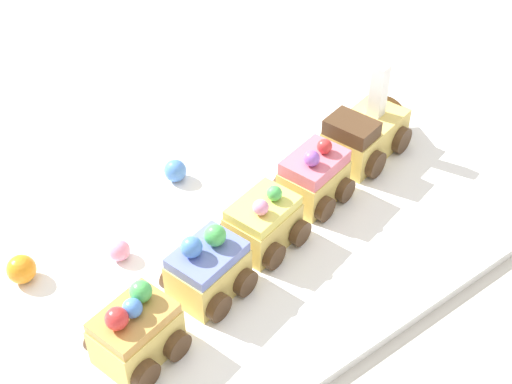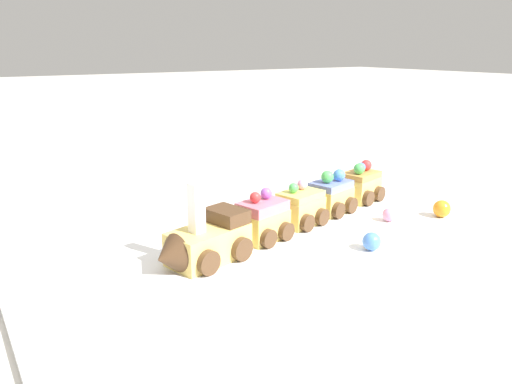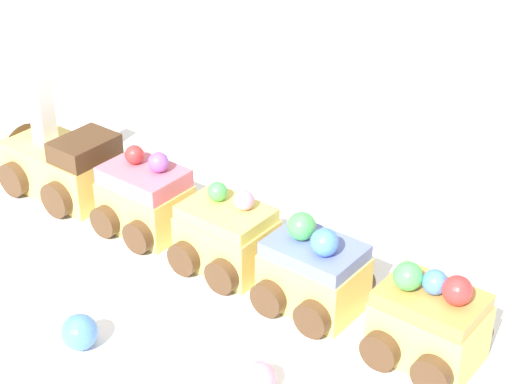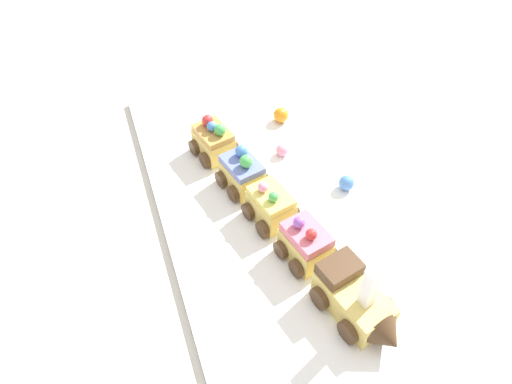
{
  "view_description": "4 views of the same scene",
  "coord_description": "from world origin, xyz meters",
  "px_view_note": "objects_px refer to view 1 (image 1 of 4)",
  "views": [
    {
      "loc": [
        -0.36,
        -0.44,
        0.55
      ],
      "look_at": [
        -0.01,
        0.03,
        0.04
      ],
      "focal_mm": 50.0,
      "sensor_mm": 36.0,
      "label": 1
    },
    {
      "loc": [
        0.45,
        0.6,
        0.29
      ],
      "look_at": [
        0.05,
        -0.03,
        0.08
      ],
      "focal_mm": 35.0,
      "sensor_mm": 36.0,
      "label": 2
    },
    {
      "loc": [
        -0.5,
        0.32,
        0.41
      ],
      "look_at": [
        -0.04,
        -0.04,
        0.08
      ],
      "focal_mm": 60.0,
      "sensor_mm": 36.0,
      "label": 3
    },
    {
      "loc": [
        0.45,
        -0.21,
        0.63
      ],
      "look_at": [
        -0.05,
        -0.03,
        0.06
      ],
      "focal_mm": 35.0,
      "sensor_mm": 36.0,
      "label": 4
    }
  ],
  "objects_px": {
    "cake_car_strawberry": "(314,178)",
    "gumball_blue": "(175,171)",
    "gumball_orange": "(21,269)",
    "cake_car_lemon": "(263,224)",
    "cake_car_blueberry": "(208,270)",
    "gumball_pink": "(119,250)",
    "cake_car_caramel": "(136,332)",
    "cake_train_locomotive": "(370,130)"
  },
  "relations": [
    {
      "from": "gumball_blue",
      "to": "gumball_orange",
      "type": "relative_size",
      "value": 0.9
    },
    {
      "from": "cake_car_lemon",
      "to": "cake_car_blueberry",
      "type": "distance_m",
      "value": 0.09
    },
    {
      "from": "cake_car_strawberry",
      "to": "cake_car_caramel",
      "type": "relative_size",
      "value": 1.0
    },
    {
      "from": "cake_car_blueberry",
      "to": "gumball_pink",
      "type": "xyz_separation_m",
      "value": [
        -0.05,
        0.09,
        -0.02
      ]
    },
    {
      "from": "cake_car_lemon",
      "to": "gumball_pink",
      "type": "height_order",
      "value": "cake_car_lemon"
    },
    {
      "from": "gumball_blue",
      "to": "gumball_pink",
      "type": "height_order",
      "value": "gumball_blue"
    },
    {
      "from": "gumball_pink",
      "to": "cake_train_locomotive",
      "type": "bearing_deg",
      "value": -3.44
    },
    {
      "from": "cake_car_strawberry",
      "to": "gumball_pink",
      "type": "height_order",
      "value": "cake_car_strawberry"
    },
    {
      "from": "cake_car_blueberry",
      "to": "gumball_blue",
      "type": "xyz_separation_m",
      "value": [
        0.06,
        0.16,
        -0.02
      ]
    },
    {
      "from": "cake_car_caramel",
      "to": "gumball_orange",
      "type": "bearing_deg",
      "value": 93.81
    },
    {
      "from": "cake_car_strawberry",
      "to": "gumball_blue",
      "type": "height_order",
      "value": "cake_car_strawberry"
    },
    {
      "from": "cake_train_locomotive",
      "to": "cake_car_lemon",
      "type": "xyz_separation_m",
      "value": [
        -0.2,
        -0.05,
        -0.0
      ]
    },
    {
      "from": "gumball_blue",
      "to": "cake_train_locomotive",
      "type": "bearing_deg",
      "value": -22.71
    },
    {
      "from": "cake_car_lemon",
      "to": "gumball_orange",
      "type": "bearing_deg",
      "value": 141.12
    },
    {
      "from": "cake_train_locomotive",
      "to": "cake_car_blueberry",
      "type": "bearing_deg",
      "value": 179.95
    },
    {
      "from": "cake_car_lemon",
      "to": "gumball_orange",
      "type": "distance_m",
      "value": 0.25
    },
    {
      "from": "cake_car_caramel",
      "to": "gumball_blue",
      "type": "relative_size",
      "value": 3.18
    },
    {
      "from": "cake_car_strawberry",
      "to": "gumball_orange",
      "type": "bearing_deg",
      "value": 151.33
    },
    {
      "from": "gumball_orange",
      "to": "cake_car_lemon",
      "type": "bearing_deg",
      "value": -24.85
    },
    {
      "from": "cake_car_strawberry",
      "to": "gumball_blue",
      "type": "relative_size",
      "value": 3.18
    },
    {
      "from": "cake_car_caramel",
      "to": "gumball_blue",
      "type": "distance_m",
      "value": 0.25
    },
    {
      "from": "cake_car_blueberry",
      "to": "gumball_pink",
      "type": "distance_m",
      "value": 0.11
    },
    {
      "from": "gumball_pink",
      "to": "cake_car_blueberry",
      "type": "bearing_deg",
      "value": -61.53
    },
    {
      "from": "cake_car_lemon",
      "to": "gumball_blue",
      "type": "distance_m",
      "value": 0.15
    },
    {
      "from": "cake_car_strawberry",
      "to": "gumball_orange",
      "type": "distance_m",
      "value": 0.32
    },
    {
      "from": "cake_train_locomotive",
      "to": "gumball_blue",
      "type": "distance_m",
      "value": 0.24
    },
    {
      "from": "cake_car_blueberry",
      "to": "cake_train_locomotive",
      "type": "bearing_deg",
      "value": -0.05
    },
    {
      "from": "cake_car_strawberry",
      "to": "cake_car_blueberry",
      "type": "bearing_deg",
      "value": 179.89
    },
    {
      "from": "cake_train_locomotive",
      "to": "cake_car_caramel",
      "type": "relative_size",
      "value": 1.74
    },
    {
      "from": "cake_car_lemon",
      "to": "cake_car_caramel",
      "type": "height_order",
      "value": "cake_car_caramel"
    },
    {
      "from": "cake_car_strawberry",
      "to": "cake_car_blueberry",
      "type": "xyz_separation_m",
      "value": [
        -0.17,
        -0.04,
        -0.0
      ]
    },
    {
      "from": "gumball_orange",
      "to": "gumball_pink",
      "type": "bearing_deg",
      "value": -19.7
    },
    {
      "from": "cake_car_blueberry",
      "to": "gumball_orange",
      "type": "relative_size",
      "value": 2.87
    },
    {
      "from": "cake_car_blueberry",
      "to": "gumball_pink",
      "type": "height_order",
      "value": "cake_car_blueberry"
    },
    {
      "from": "cake_car_blueberry",
      "to": "cake_car_caramel",
      "type": "distance_m",
      "value": 0.1
    },
    {
      "from": "gumball_orange",
      "to": "cake_car_blueberry",
      "type": "bearing_deg",
      "value": -41.31
    },
    {
      "from": "cake_car_strawberry",
      "to": "gumball_blue",
      "type": "bearing_deg",
      "value": 117.35
    },
    {
      "from": "cake_car_lemon",
      "to": "gumball_orange",
      "type": "xyz_separation_m",
      "value": [
        -0.22,
        0.1,
        -0.01
      ]
    },
    {
      "from": "gumball_blue",
      "to": "cake_car_caramel",
      "type": "bearing_deg",
      "value": -130.23
    },
    {
      "from": "gumball_orange",
      "to": "cake_train_locomotive",
      "type": "bearing_deg",
      "value": -7.07
    },
    {
      "from": "cake_train_locomotive",
      "to": "gumball_orange",
      "type": "bearing_deg",
      "value": 158.9
    },
    {
      "from": "cake_car_strawberry",
      "to": "cake_car_lemon",
      "type": "bearing_deg",
      "value": -179.91
    }
  ]
}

